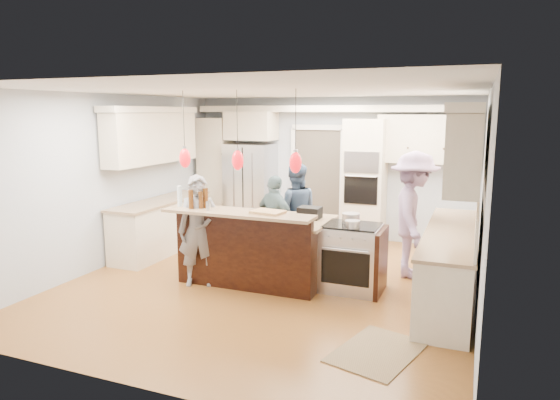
# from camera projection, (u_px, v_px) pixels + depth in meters

# --- Properties ---
(ground_plane) EXTENTS (6.00, 6.00, 0.00)m
(ground_plane) POSITION_uv_depth(u_px,v_px,m) (271.00, 283.00, 7.17)
(ground_plane) COLOR #AB6A2F
(ground_plane) RESTS_ON ground
(room_shell) EXTENTS (5.54, 6.04, 2.72)m
(room_shell) POSITION_uv_depth(u_px,v_px,m) (271.00, 156.00, 6.86)
(room_shell) COLOR #B2BCC6
(room_shell) RESTS_ON ground
(refrigerator) EXTENTS (0.90, 0.70, 1.80)m
(refrigerator) POSITION_uv_depth(u_px,v_px,m) (251.00, 189.00, 10.00)
(refrigerator) COLOR #B7B7BC
(refrigerator) RESTS_ON ground
(oven_column) EXTENTS (0.72, 0.69, 2.30)m
(oven_column) POSITION_uv_depth(u_px,v_px,m) (365.00, 182.00, 9.14)
(oven_column) COLOR beige
(oven_column) RESTS_ON ground
(back_upper_cabinets) EXTENTS (5.30, 0.61, 2.54)m
(back_upper_cabinets) POSITION_uv_depth(u_px,v_px,m) (290.00, 151.00, 9.68)
(back_upper_cabinets) COLOR beige
(back_upper_cabinets) RESTS_ON ground
(right_counter_run) EXTENTS (0.64, 3.10, 2.51)m
(right_counter_run) POSITION_uv_depth(u_px,v_px,m) (456.00, 220.00, 6.37)
(right_counter_run) COLOR beige
(right_counter_run) RESTS_ON ground
(left_cabinets) EXTENTS (0.64, 2.30, 2.51)m
(left_cabinets) POSITION_uv_depth(u_px,v_px,m) (158.00, 192.00, 8.61)
(left_cabinets) COLOR beige
(left_cabinets) RESTS_ON ground
(kitchen_island) EXTENTS (2.10, 1.46, 1.12)m
(kitchen_island) POSITION_uv_depth(u_px,v_px,m) (257.00, 247.00, 7.24)
(kitchen_island) COLOR black
(kitchen_island) RESTS_ON ground
(island_range) EXTENTS (0.82, 0.71, 0.92)m
(island_range) POSITION_uv_depth(u_px,v_px,m) (353.00, 258.00, 6.80)
(island_range) COLOR #B7B7BC
(island_range) RESTS_ON ground
(pendant_lights) EXTENTS (1.75, 0.15, 1.03)m
(pendant_lights) POSITION_uv_depth(u_px,v_px,m) (238.00, 160.00, 6.48)
(pendant_lights) COLOR black
(pendant_lights) RESTS_ON ground
(person_bar_end) EXTENTS (0.68, 0.58, 1.57)m
(person_bar_end) POSITION_uv_depth(u_px,v_px,m) (199.00, 231.00, 6.95)
(person_bar_end) COLOR slate
(person_bar_end) RESTS_ON ground
(person_far_left) EXTENTS (0.94, 0.84, 1.59)m
(person_far_left) POSITION_uv_depth(u_px,v_px,m) (295.00, 211.00, 8.29)
(person_far_left) COLOR #344865
(person_far_left) RESTS_ON ground
(person_far_right) EXTENTS (0.91, 0.68, 1.44)m
(person_far_right) POSITION_uv_depth(u_px,v_px,m) (275.00, 220.00, 7.93)
(person_far_right) COLOR slate
(person_far_right) RESTS_ON ground
(person_range_side) EXTENTS (0.88, 1.30, 1.87)m
(person_range_side) POSITION_uv_depth(u_px,v_px,m) (413.00, 215.00, 7.31)
(person_range_side) COLOR gray
(person_range_side) RESTS_ON ground
(floor_rug) EXTENTS (0.97, 1.20, 0.01)m
(floor_rug) POSITION_uv_depth(u_px,v_px,m) (377.00, 352.00, 5.09)
(floor_rug) COLOR olive
(floor_rug) RESTS_ON ground
(water_bottle) EXTENTS (0.09, 0.09, 0.29)m
(water_bottle) POSITION_uv_depth(u_px,v_px,m) (180.00, 196.00, 6.93)
(water_bottle) COLOR silver
(water_bottle) RESTS_ON kitchen_island
(beer_bottle_a) EXTENTS (0.08, 0.08, 0.27)m
(beer_bottle_a) POSITION_uv_depth(u_px,v_px,m) (206.00, 198.00, 6.83)
(beer_bottle_a) COLOR #4D290D
(beer_bottle_a) RESTS_ON kitchen_island
(beer_bottle_b) EXTENTS (0.08, 0.08, 0.26)m
(beer_bottle_b) POSITION_uv_depth(u_px,v_px,m) (191.00, 199.00, 6.77)
(beer_bottle_b) COLOR #4D290D
(beer_bottle_b) RESTS_ON kitchen_island
(beer_bottle_c) EXTENTS (0.08, 0.08, 0.24)m
(beer_bottle_c) POSITION_uv_depth(u_px,v_px,m) (201.00, 200.00, 6.79)
(beer_bottle_c) COLOR #4D290D
(beer_bottle_c) RESTS_ON kitchen_island
(drink_can) EXTENTS (0.08, 0.08, 0.12)m
(drink_can) POSITION_uv_depth(u_px,v_px,m) (208.00, 206.00, 6.66)
(drink_can) COLOR #B7B7BC
(drink_can) RESTS_ON kitchen_island
(cutting_board) EXTENTS (0.45, 0.35, 0.03)m
(cutting_board) POSITION_uv_depth(u_px,v_px,m) (268.00, 212.00, 6.49)
(cutting_board) COLOR tan
(cutting_board) RESTS_ON kitchen_island
(pot_large) EXTENTS (0.24, 0.24, 0.14)m
(pot_large) POSITION_uv_depth(u_px,v_px,m) (351.00, 218.00, 6.80)
(pot_large) COLOR #B7B7BC
(pot_large) RESTS_ON island_range
(pot_small) EXTENTS (0.20, 0.20, 0.10)m
(pot_small) POSITION_uv_depth(u_px,v_px,m) (352.00, 224.00, 6.54)
(pot_small) COLOR #B7B7BC
(pot_small) RESTS_ON island_range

